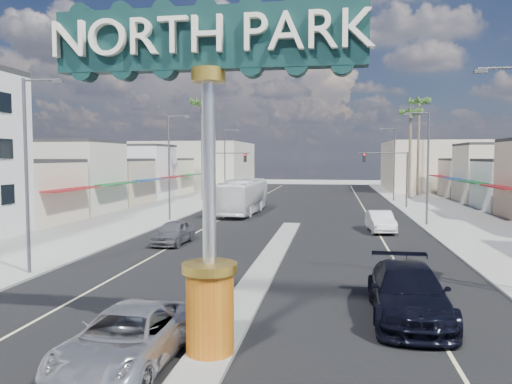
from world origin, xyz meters
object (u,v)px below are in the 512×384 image
(streetlight_l_mid, at_px, (171,162))
(suv_left, at_px, (127,338))
(suv_right, at_px, (408,292))
(streetlight_l_far, at_px, (226,160))
(car_parked_left, at_px, (173,232))
(gateway_sign, at_px, (209,139))
(car_parked_right, at_px, (380,221))
(palm_left_far, at_px, (202,109))
(traffic_signal_left, at_px, (222,168))
(city_bus, at_px, (243,196))
(streetlight_r_far, at_px, (393,160))
(palm_right_mid, at_px, (411,117))
(traffic_signal_right, at_px, (390,168))
(streetlight_l_near, at_px, (29,166))
(streetlight_r_mid, at_px, (426,162))
(palm_right_far, at_px, (419,107))

(streetlight_l_mid, bearing_deg, suv_left, -73.71)
(suv_left, xyz_separation_m, suv_right, (7.80, 5.13, 0.14))
(streetlight_l_far, height_order, car_parked_left, streetlight_l_far)
(gateway_sign, xyz_separation_m, car_parked_left, (-6.64, 17.02, -5.19))
(gateway_sign, height_order, suv_right, gateway_sign)
(car_parked_left, xyz_separation_m, car_parked_right, (13.31, 7.26, 0.03))
(gateway_sign, relative_size, car_parked_left, 2.11)
(streetlight_l_mid, relative_size, palm_left_far, 0.69)
(gateway_sign, xyz_separation_m, traffic_signal_left, (-9.18, 42.02, -1.65))
(city_bus, bearing_deg, palm_left_far, 121.20)
(streetlight_r_far, xyz_separation_m, palm_right_mid, (2.57, 4.00, 5.54))
(gateway_sign, distance_m, palm_left_far, 50.06)
(traffic_signal_right, height_order, palm_right_mid, palm_right_mid)
(car_parked_left, bearing_deg, car_parked_right, 30.84)
(streetlight_r_far, bearing_deg, traffic_signal_left, -157.80)
(traffic_signal_left, height_order, streetlight_l_mid, streetlight_l_mid)
(streetlight_l_near, distance_m, streetlight_r_mid, 28.90)
(traffic_signal_left, relative_size, streetlight_r_far, 0.67)
(traffic_signal_right, xyz_separation_m, palm_right_mid, (3.82, 12.01, 6.33))
(streetlight_l_far, distance_m, car_parked_left, 33.50)
(palm_left_far, xyz_separation_m, city_bus, (7.64, -13.57, -9.84))
(traffic_signal_right, relative_size, palm_right_far, 0.43)
(streetlight_l_mid, height_order, suv_right, streetlight_l_mid)
(car_parked_right, distance_m, city_bus, 15.79)
(traffic_signal_left, height_order, car_parked_left, traffic_signal_left)
(gateway_sign, relative_size, streetlight_r_far, 1.02)
(streetlight_l_near, height_order, palm_left_far, palm_left_far)
(streetlight_r_far, height_order, palm_left_far, palm_left_far)
(suv_left, bearing_deg, palm_right_mid, 76.89)
(suv_right, distance_m, city_bus, 32.17)
(traffic_signal_right, distance_m, streetlight_r_mid, 14.07)
(traffic_signal_right, bearing_deg, palm_left_far, 164.85)
(streetlight_l_near, relative_size, streetlight_r_far, 1.00)
(car_parked_right, bearing_deg, streetlight_l_near, -141.45)
(palm_right_mid, xyz_separation_m, car_parked_right, (-6.32, -29.74, -9.84))
(palm_right_mid, xyz_separation_m, suv_left, (-15.00, -54.86, -9.85))
(suv_left, relative_size, car_parked_right, 1.16)
(streetlight_l_near, xyz_separation_m, car_parked_left, (3.80, 9.00, -4.33))
(traffic_signal_left, xyz_separation_m, streetlight_l_mid, (-1.25, -13.99, 0.79))
(streetlight_l_near, height_order, streetlight_r_mid, same)
(gateway_sign, bearing_deg, traffic_signal_right, 77.67)
(streetlight_l_far, xyz_separation_m, suv_right, (16.23, -45.73, -4.18))
(streetlight_l_far, height_order, streetlight_r_mid, same)
(streetlight_l_mid, height_order, suv_left, streetlight_l_mid)
(palm_right_far, bearing_deg, palm_left_far, -156.80)
(palm_right_mid, relative_size, city_bus, 1.02)
(palm_left_far, xyz_separation_m, car_parked_right, (19.68, -23.74, -10.73))
(traffic_signal_left, bearing_deg, streetlight_r_mid, -35.50)
(streetlight_r_mid, bearing_deg, palm_left_far, 139.52)
(palm_left_far, xyz_separation_m, suv_left, (11.00, -48.86, -10.75))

